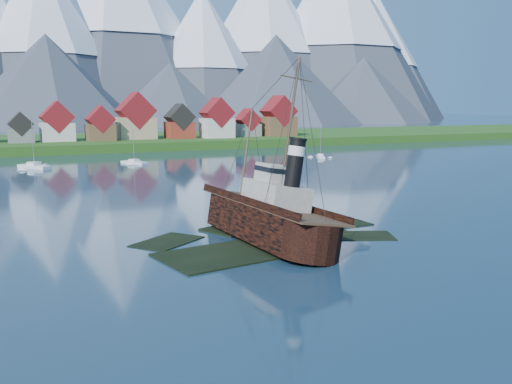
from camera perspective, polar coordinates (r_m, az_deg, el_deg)
name	(u,v)px	position (r m, az deg, el deg)	size (l,w,h in m)	color
ground	(261,245)	(63.83, 0.52, -5.31)	(1400.00, 1400.00, 0.00)	#183044
shoal	(266,242)	(66.56, 1.06, -5.04)	(31.71, 21.24, 1.14)	black
shore_bank	(58,147)	(227.55, -19.18, 4.31)	(600.00, 80.00, 3.20)	#1D4F16
seawall	(74,154)	(190.00, -17.73, 3.61)	(600.00, 2.50, 2.00)	#3F3D38
mountains	(2,16)	(542.32, -24.06, 15.78)	(965.00, 340.00, 205.00)	#2D333D
tugboat_wreck	(258,215)	(66.39, 0.23, -2.31)	(6.43, 27.72, 21.97)	black
sailboat_c	(34,167)	(150.88, -21.29, 2.33)	(7.38, 10.18, 13.25)	white
sailboat_d	(320,157)	(170.02, 6.45, 3.49)	(4.69, 7.34, 9.89)	white
sailboat_e	(134,163)	(155.56, -12.08, 2.87)	(5.68, 8.70, 10.00)	white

